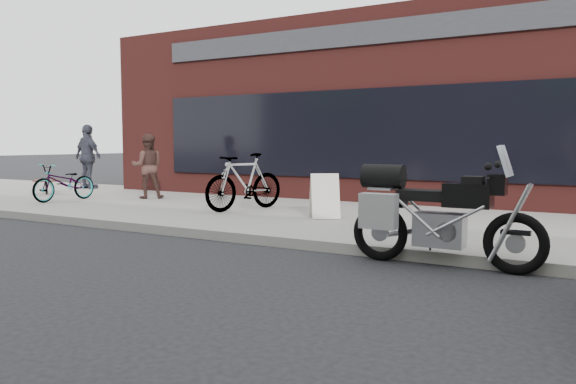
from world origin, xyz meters
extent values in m
plane|color=black|center=(0.00, 0.00, 0.00)|extent=(120.00, 120.00, 0.00)
cube|color=gray|center=(0.00, 7.00, 0.07)|extent=(44.00, 6.00, 0.15)
cube|color=#541E1B|center=(-2.00, 14.00, 2.25)|extent=(14.00, 10.00, 4.50)
cube|color=black|center=(-2.00, 8.97, 1.70)|extent=(10.00, 0.08, 2.00)
cube|color=#2A2A2F|center=(-2.00, 8.97, 3.90)|extent=(10.00, 0.08, 0.50)
torus|color=black|center=(0.82, 3.89, 0.35)|extent=(0.72, 0.13, 0.72)
torus|color=black|center=(2.44, 3.91, 0.35)|extent=(0.72, 0.13, 0.72)
cube|color=#B7B7BC|center=(1.58, 3.90, 0.45)|extent=(0.59, 0.33, 0.41)
cube|color=black|center=(1.90, 3.90, 0.88)|extent=(0.54, 0.35, 0.28)
cube|color=black|center=(1.36, 3.90, 0.86)|extent=(0.59, 0.31, 0.13)
cube|color=black|center=(0.99, 3.89, 0.77)|extent=(0.32, 0.24, 0.15)
cube|color=black|center=(2.22, 3.91, 1.02)|extent=(0.20, 0.26, 0.24)
cube|color=silver|center=(2.30, 3.91, 1.29)|extent=(0.16, 0.32, 0.36)
cylinder|color=black|center=(2.15, 3.91, 1.10)|extent=(0.04, 0.75, 0.03)
cube|color=#B7B7BC|center=(0.86, 3.89, 0.92)|extent=(0.30, 0.33, 0.03)
cube|color=gray|center=(0.90, 3.61, 0.67)|extent=(0.45, 0.20, 0.43)
cylinder|color=black|center=(0.86, 3.89, 1.07)|extent=(0.52, 0.31, 0.30)
cylinder|color=#B7B7BC|center=(1.15, 4.07, 0.38)|extent=(0.60, 0.09, 0.21)
imported|color=gray|center=(-7.67, 5.89, 0.58)|extent=(0.63, 1.66, 0.86)
imported|color=gray|center=(-3.00, 6.46, 0.72)|extent=(1.09, 1.97, 1.14)
cube|color=silver|center=(-1.01, 6.08, 0.55)|extent=(0.55, 0.49, 0.80)
cube|color=silver|center=(-1.14, 6.25, 0.55)|extent=(0.55, 0.49, 0.80)
cylinder|color=black|center=(-9.46, 6.75, 0.32)|extent=(0.06, 0.06, 0.34)
cylinder|color=#4C2C23|center=(-9.46, 6.75, 0.51)|extent=(0.67, 0.67, 0.04)
imported|color=#462C25|center=(-6.37, 7.26, 0.93)|extent=(0.96, 0.95, 1.56)
imported|color=#3A3C49|center=(-10.00, 8.60, 1.09)|extent=(1.15, 0.59, 1.89)
camera|label=1|loc=(3.31, -2.82, 1.49)|focal=35.00mm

